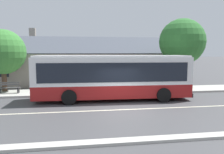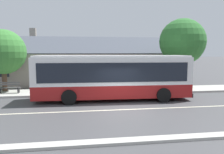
# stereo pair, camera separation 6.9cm
# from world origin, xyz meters

# --- Properties ---
(ground_plane) EXTENTS (300.00, 300.00, 0.00)m
(ground_plane) POSITION_xyz_m (0.00, 0.00, 0.00)
(ground_plane) COLOR #424244
(sidewalk_far) EXTENTS (60.00, 3.00, 0.15)m
(sidewalk_far) POSITION_xyz_m (0.00, 6.00, 0.07)
(sidewalk_far) COLOR #ADAAA3
(sidewalk_far) RESTS_ON ground
(curb_near) EXTENTS (60.00, 0.50, 0.12)m
(curb_near) POSITION_xyz_m (0.00, -4.75, 0.06)
(curb_near) COLOR #ADAAA3
(curb_near) RESTS_ON ground
(lane_divider_stripe) EXTENTS (60.00, 0.16, 0.01)m
(lane_divider_stripe) POSITION_xyz_m (0.00, 0.00, 0.00)
(lane_divider_stripe) COLOR beige
(lane_divider_stripe) RESTS_ON ground
(community_building) EXTENTS (20.97, 11.03, 6.34)m
(community_building) POSITION_xyz_m (-2.48, 14.40, 1.77)
(community_building) COLOR gray
(community_building) RESTS_ON ground
(transit_bus) EXTENTS (11.12, 3.01, 3.21)m
(transit_bus) POSITION_xyz_m (-0.16, 2.90, 1.72)
(transit_bus) COLOR maroon
(transit_bus) RESTS_ON ground
(bench_by_building) EXTENTS (1.83, 0.51, 0.94)m
(bench_by_building) POSITION_xyz_m (-8.19, 5.76, 0.58)
(bench_by_building) COLOR #4C4C4C
(bench_by_building) RESTS_ON sidewalk_far
(street_tree_primary) EXTENTS (4.20, 4.20, 6.52)m
(street_tree_primary) POSITION_xyz_m (7.02, 6.64, 4.28)
(street_tree_primary) COLOR #4C3828
(street_tree_primary) RESTS_ON ground
(street_tree_secondary) EXTENTS (3.74, 3.74, 5.34)m
(street_tree_secondary) POSITION_xyz_m (-8.76, 6.87, 3.34)
(street_tree_secondary) COLOR #4C3828
(street_tree_secondary) RESTS_ON ground
(bus_stop_sign) EXTENTS (0.36, 0.07, 2.40)m
(bus_stop_sign) POSITION_xyz_m (6.51, 4.99, 1.64)
(bus_stop_sign) COLOR gray
(bus_stop_sign) RESTS_ON sidewalk_far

